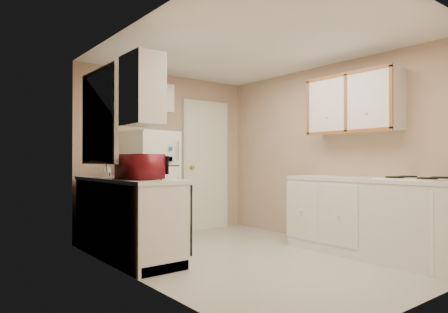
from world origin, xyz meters
TOP-DOWN VIEW (x-y plane):
  - floor at (0.00, 0.00)m, footprint 3.80×3.80m
  - ceiling at (0.00, 0.00)m, footprint 3.80×3.80m
  - wall_left at (-1.40, 0.00)m, footprint 3.80×3.80m
  - wall_right at (1.40, 0.00)m, footprint 3.80×3.80m
  - wall_back at (0.00, 1.90)m, footprint 2.80×2.80m
  - wall_front at (0.00, -1.90)m, footprint 2.80×2.80m
  - left_counter at (-1.10, 0.90)m, footprint 0.60×1.80m
  - dishwasher at (-0.81, 0.30)m, footprint 0.03×0.58m
  - sink at (-1.10, 1.05)m, footprint 0.54×0.74m
  - microwave at (-1.15, 0.46)m, footprint 0.51×0.32m
  - soap_bottle at (-1.15, 1.36)m, footprint 0.09×0.09m
  - window_blinds at (-1.36, 1.05)m, footprint 0.10×0.98m
  - upper_cabinet_left at (-1.25, 0.22)m, footprint 0.30×0.45m
  - refrigerator at (-0.45, 1.58)m, footprint 0.69×0.67m
  - cabinet_over_fridge at (-0.40, 1.75)m, footprint 0.70×0.30m
  - interior_door at (0.70, 1.86)m, footprint 0.86×0.06m
  - right_counter at (1.10, -0.80)m, footprint 0.60×2.00m
  - stove at (1.13, -1.34)m, footprint 0.64×0.76m
  - upper_cabinet_right at (1.25, -0.50)m, footprint 0.30×1.20m

SIDE VIEW (x-z plane):
  - floor at x=0.00m, z-range 0.00..0.00m
  - stove at x=1.13m, z-range 0.00..0.84m
  - left_counter at x=-1.10m, z-range 0.00..0.90m
  - right_counter at x=1.10m, z-range 0.00..0.90m
  - dishwasher at x=-0.81m, z-range 0.13..0.85m
  - refrigerator at x=-0.45m, z-range 0.00..1.50m
  - sink at x=-1.10m, z-range 0.78..0.94m
  - soap_bottle at x=-1.15m, z-range 0.91..1.09m
  - interior_door at x=0.70m, z-range -0.02..2.06m
  - microwave at x=-1.15m, z-range 0.89..1.21m
  - wall_left at x=-1.40m, z-range 1.20..1.20m
  - wall_right at x=1.40m, z-range 1.20..1.20m
  - wall_back at x=0.00m, z-range 1.20..1.20m
  - wall_front at x=0.00m, z-range 1.20..1.20m
  - window_blinds at x=-1.36m, z-range 1.06..2.14m
  - upper_cabinet_left at x=-1.25m, z-range 1.45..2.15m
  - upper_cabinet_right at x=1.25m, z-range 1.45..2.15m
  - cabinet_over_fridge at x=-0.40m, z-range 1.80..2.20m
  - ceiling at x=0.00m, z-range 2.40..2.40m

